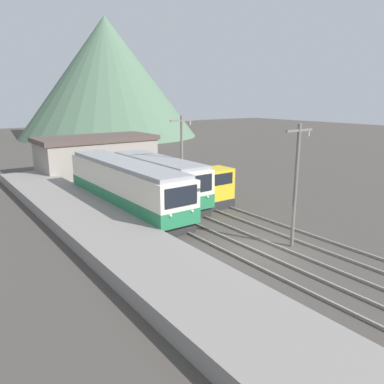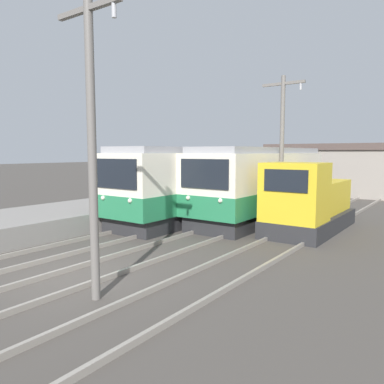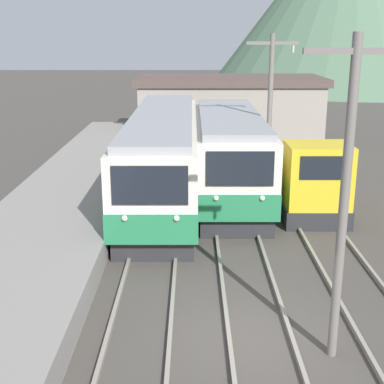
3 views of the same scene
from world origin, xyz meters
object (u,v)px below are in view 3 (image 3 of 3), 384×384
object	(u,v)px
catenary_mast_mid	(268,115)
commuter_train_center	(227,159)
catenary_mast_near	(344,192)
commuter_train_left	(162,159)
shunting_locomotive	(305,180)

from	to	relation	value
catenary_mast_mid	commuter_train_center	bearing A→B (deg)	142.84
commuter_train_center	catenary_mast_near	distance (m)	12.26
commuter_train_left	commuter_train_center	xyz separation A→B (m)	(2.80, 0.03, -0.00)
commuter_train_center	shunting_locomotive	size ratio (longest dim) A/B	1.78
commuter_train_left	catenary_mast_near	bearing A→B (deg)	-70.21
catenary_mast_near	commuter_train_left	bearing A→B (deg)	109.79
shunting_locomotive	catenary_mast_near	distance (m)	10.70
commuter_train_center	catenary_mast_mid	bearing A→B (deg)	-37.16
commuter_train_left	shunting_locomotive	distance (m)	6.06
commuter_train_center	catenary_mast_mid	size ratio (longest dim) A/B	1.56
shunting_locomotive	catenary_mast_near	xyz separation A→B (m)	(-1.49, -10.29, 2.52)
commuter_train_left	catenary_mast_near	size ratio (longest dim) A/B	2.16
commuter_train_left	catenary_mast_near	distance (m)	12.88
shunting_locomotive	catenary_mast_mid	xyz separation A→B (m)	(-1.49, 0.57, 2.52)
commuter_train_left	shunting_locomotive	world-z (taller)	commuter_train_left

